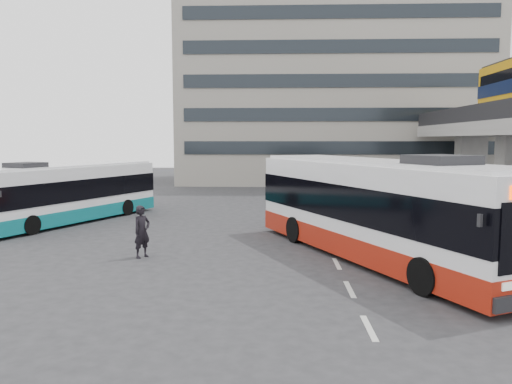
{
  "coord_description": "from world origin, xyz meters",
  "views": [
    {
      "loc": [
        0.31,
        -17.21,
        4.34
      ],
      "look_at": [
        -0.53,
        5.0,
        2.0
      ],
      "focal_mm": 35.0,
      "sensor_mm": 36.0,
      "label": 1
    }
  ],
  "objects": [
    {
      "name": "ground",
      "position": [
        0.0,
        0.0,
        0.0
      ],
      "size": [
        120.0,
        120.0,
        0.0
      ],
      "primitive_type": "plane",
      "color": "#28282B",
      "rests_on": "ground"
    },
    {
      "name": "bike_shelter",
      "position": [
        8.47,
        3.0,
        1.3
      ],
      "size": [
        10.0,
        4.0,
        2.54
      ],
      "color": "#595B60",
      "rests_on": "ground"
    },
    {
      "name": "office_block",
      "position": [
        6.0,
        36.0,
        12.5
      ],
      "size": [
        30.0,
        15.0,
        25.0
      ],
      "primitive_type": "cube",
      "color": "gray",
      "rests_on": "ground"
    },
    {
      "name": "road_markings",
      "position": [
        2.5,
        -3.0,
        0.01
      ],
      "size": [
        0.15,
        7.6,
        0.01
      ],
      "color": "beige",
      "rests_on": "ground"
    },
    {
      "name": "bus_main",
      "position": [
        3.92,
        0.86,
        1.8
      ],
      "size": [
        8.09,
        13.08,
        3.88
      ],
      "rotation": [
        0.0,
        0.0,
        0.43
      ],
      "color": "white",
      "rests_on": "ground"
    },
    {
      "name": "bus_teal",
      "position": [
        -10.43,
        8.5,
        1.51
      ],
      "size": [
        6.53,
        11.08,
        3.26
      ],
      "rotation": [
        0.0,
        0.0,
        -0.4
      ],
      "color": "white",
      "rests_on": "ground"
    },
    {
      "name": "pedestrian",
      "position": [
        -4.57,
        0.69,
        0.97
      ],
      "size": [
        0.79,
        0.84,
        1.94
      ],
      "primitive_type": "imported",
      "rotation": [
        0.0,
        0.0,
        0.94
      ],
      "color": "black",
      "rests_on": "ground"
    },
    {
      "name": "sign_totem_north",
      "position": [
        -13.34,
        6.93,
        1.29
      ],
      "size": [
        0.54,
        0.23,
        2.49
      ],
      "rotation": [
        0.0,
        0.0,
        -0.15
      ],
      "color": "maroon",
      "rests_on": "ground"
    }
  ]
}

